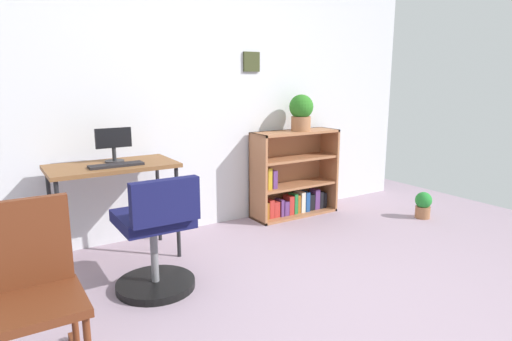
{
  "coord_description": "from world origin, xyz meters",
  "views": [
    {
      "loc": [
        -1.58,
        -1.53,
        1.38
      ],
      "look_at": [
        0.19,
        1.27,
        0.68
      ],
      "focal_mm": 30.87,
      "sensor_mm": 36.0,
      "label": 1
    }
  ],
  "objects_px": {
    "monitor": "(114,143)",
    "keyboard": "(116,165)",
    "desk": "(112,174)",
    "potted_plant_on_shelf": "(301,111)",
    "office_chair": "(156,241)",
    "potted_plant_floor": "(423,204)",
    "bookshelf_low": "(292,179)",
    "rocking_chair": "(31,293)"
  },
  "relations": [
    {
      "from": "monitor",
      "to": "keyboard",
      "type": "relative_size",
      "value": 0.69
    },
    {
      "from": "desk",
      "to": "potted_plant_on_shelf",
      "type": "height_order",
      "value": "potted_plant_on_shelf"
    },
    {
      "from": "keyboard",
      "to": "office_chair",
      "type": "distance_m",
      "value": 0.71
    },
    {
      "from": "potted_plant_on_shelf",
      "to": "monitor",
      "type": "bearing_deg",
      "value": -177.53
    },
    {
      "from": "desk",
      "to": "monitor",
      "type": "height_order",
      "value": "monitor"
    },
    {
      "from": "office_chair",
      "to": "keyboard",
      "type": "bearing_deg",
      "value": 97.2
    },
    {
      "from": "monitor",
      "to": "potted_plant_floor",
      "type": "relative_size",
      "value": 1.01
    },
    {
      "from": "potted_plant_on_shelf",
      "to": "potted_plant_floor",
      "type": "distance_m",
      "value": 1.53
    },
    {
      "from": "office_chair",
      "to": "potted_plant_on_shelf",
      "type": "distance_m",
      "value": 2.11
    },
    {
      "from": "desk",
      "to": "bookshelf_low",
      "type": "bearing_deg",
      "value": 6.44
    },
    {
      "from": "desk",
      "to": "bookshelf_low",
      "type": "xyz_separation_m",
      "value": [
        1.83,
        0.21,
        -0.3
      ]
    },
    {
      "from": "office_chair",
      "to": "bookshelf_low",
      "type": "xyz_separation_m",
      "value": [
        1.75,
        0.88,
        0.02
      ]
    },
    {
      "from": "keyboard",
      "to": "office_chair",
      "type": "height_order",
      "value": "office_chair"
    },
    {
      "from": "desk",
      "to": "potted_plant_floor",
      "type": "xyz_separation_m",
      "value": [
        2.86,
        -0.6,
        -0.54
      ]
    },
    {
      "from": "bookshelf_low",
      "to": "keyboard",
      "type": "bearing_deg",
      "value": -170.5
    },
    {
      "from": "desk",
      "to": "office_chair",
      "type": "relative_size",
      "value": 1.16
    },
    {
      "from": "bookshelf_low",
      "to": "monitor",
      "type": "bearing_deg",
      "value": -175.75
    },
    {
      "from": "monitor",
      "to": "bookshelf_low",
      "type": "bearing_deg",
      "value": 4.25
    },
    {
      "from": "rocking_chair",
      "to": "potted_plant_on_shelf",
      "type": "relative_size",
      "value": 2.36
    },
    {
      "from": "office_chair",
      "to": "potted_plant_floor",
      "type": "bearing_deg",
      "value": 1.52
    },
    {
      "from": "rocking_chair",
      "to": "potted_plant_floor",
      "type": "relative_size",
      "value": 3.18
    },
    {
      "from": "bookshelf_low",
      "to": "rocking_chair",
      "type": "bearing_deg",
      "value": -150.68
    },
    {
      "from": "monitor",
      "to": "bookshelf_low",
      "type": "relative_size",
      "value": 0.29
    },
    {
      "from": "monitor",
      "to": "potted_plant_on_shelf",
      "type": "bearing_deg",
      "value": 2.47
    },
    {
      "from": "rocking_chair",
      "to": "potted_plant_floor",
      "type": "bearing_deg",
      "value": 9.62
    },
    {
      "from": "monitor",
      "to": "potted_plant_on_shelf",
      "type": "xyz_separation_m",
      "value": [
        1.85,
        0.08,
        0.16
      ]
    },
    {
      "from": "monitor",
      "to": "keyboard",
      "type": "height_order",
      "value": "monitor"
    },
    {
      "from": "office_chair",
      "to": "bookshelf_low",
      "type": "bearing_deg",
      "value": 26.85
    },
    {
      "from": "potted_plant_floor",
      "to": "rocking_chair",
      "type": "bearing_deg",
      "value": -170.38
    },
    {
      "from": "desk",
      "to": "rocking_chair",
      "type": "bearing_deg",
      "value": -119.69
    },
    {
      "from": "desk",
      "to": "keyboard",
      "type": "xyz_separation_m",
      "value": [
        0.01,
        -0.1,
        0.08
      ]
    },
    {
      "from": "rocking_chair",
      "to": "keyboard",
      "type": "bearing_deg",
      "value": 57.93
    },
    {
      "from": "desk",
      "to": "monitor",
      "type": "relative_size",
      "value": 3.45
    },
    {
      "from": "desk",
      "to": "office_chair",
      "type": "height_order",
      "value": "office_chair"
    },
    {
      "from": "monitor",
      "to": "desk",
      "type": "bearing_deg",
      "value": -119.93
    },
    {
      "from": "desk",
      "to": "bookshelf_low",
      "type": "distance_m",
      "value": 1.86
    },
    {
      "from": "keyboard",
      "to": "potted_plant_on_shelf",
      "type": "xyz_separation_m",
      "value": [
        1.88,
        0.25,
        0.3
      ]
    },
    {
      "from": "monitor",
      "to": "potted_plant_floor",
      "type": "xyz_separation_m",
      "value": [
        2.82,
        -0.68,
        -0.75
      ]
    },
    {
      "from": "office_chair",
      "to": "monitor",
      "type": "bearing_deg",
      "value": 92.86
    },
    {
      "from": "monitor",
      "to": "potted_plant_floor",
      "type": "distance_m",
      "value": 2.99
    },
    {
      "from": "office_chair",
      "to": "desk",
      "type": "bearing_deg",
      "value": 96.72
    },
    {
      "from": "monitor",
      "to": "potted_plant_on_shelf",
      "type": "distance_m",
      "value": 1.86
    }
  ]
}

